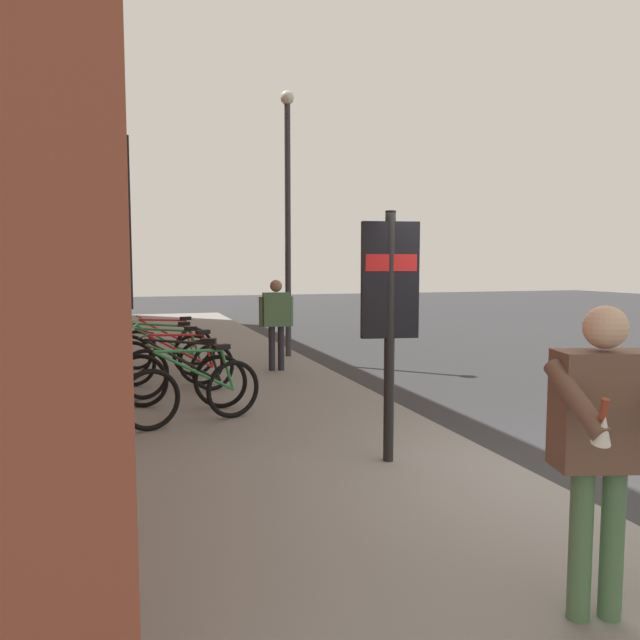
{
  "coord_description": "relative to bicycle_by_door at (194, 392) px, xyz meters",
  "views": [
    {
      "loc": [
        -4.43,
        3.52,
        2.01
      ],
      "look_at": [
        2.86,
        1.19,
        1.32
      ],
      "focal_mm": 34.36,
      "sensor_mm": 36.0,
      "label": 1
    }
  ],
  "objects": [
    {
      "name": "tourist_with_hotdogs",
      "position": [
        -4.76,
        -1.6,
        0.65
      ],
      "size": [
        0.67,
        0.66,
        1.69
      ],
      "color": "#4C724C",
      "rests_on": "sidewalk_pavement"
    },
    {
      "name": "street_lamp",
      "position": [
        4.97,
        -2.47,
        2.79
      ],
      "size": [
        0.28,
        0.28,
        5.39
      ],
      "color": "#333338",
      "rests_on": "sidewalk_pavement"
    },
    {
      "name": "transit_info_sign",
      "position": [
        -1.97,
        -1.64,
        1.21
      ],
      "size": [
        0.17,
        0.56,
        2.4
      ],
      "color": "black",
      "rests_on": "sidewalk_pavement"
    },
    {
      "name": "bicycle_leaning_wall",
      "position": [
        2.49,
        0.14,
        0.0
      ],
      "size": [
        0.5,
        1.75,
        0.97
      ],
      "color": "black",
      "rests_on": "sidewalk_pavement"
    },
    {
      "name": "bicycle_under_window",
      "position": [
        4.26,
        0.05,
        0.0
      ],
      "size": [
        0.48,
        1.76,
        0.97
      ],
      "color": "black",
      "rests_on": "sidewalk_pavement"
    },
    {
      "name": "bicycle_far_end",
      "position": [
        0.89,
        0.07,
        0.0
      ],
      "size": [
        0.72,
        1.68,
        0.97
      ],
      "color": "black",
      "rests_on": "sidewalk_pavement"
    },
    {
      "name": "bicycle_beside_lamp",
      "position": [
        3.33,
        0.17,
        0.0
      ],
      "size": [
        0.53,
        1.75,
        0.97
      ],
      "color": "black",
      "rests_on": "sidewalk_pavement"
    },
    {
      "name": "bicycle_end_of_row",
      "position": [
        1.74,
        0.01,
        0.0
      ],
      "size": [
        0.68,
        1.7,
        0.97
      ],
      "color": "black",
      "rests_on": "sidewalk_pavement"
    },
    {
      "name": "pedestrian_crossing_street",
      "position": [
        3.34,
        -1.82,
        0.61
      ],
      "size": [
        0.27,
        0.62,
        1.63
      ],
      "color": "#26262D",
      "rests_on": "sidewalk_pavement"
    },
    {
      "name": "sidewalk_pavement",
      "position": [
        5.15,
        -1.02,
        -0.45
      ],
      "size": [
        24.0,
        3.5,
        0.12
      ],
      "primitive_type": "cube",
      "color": "gray",
      "rests_on": "ground"
    },
    {
      "name": "bicycle_by_door",
      "position": [
        0.0,
        0.0,
        0.0
      ],
      "size": [
        0.67,
        1.71,
        0.97
      ],
      "color": "black",
      "rests_on": "sidewalk_pavement"
    },
    {
      "name": "station_facade",
      "position": [
        6.14,
        1.03,
        3.82
      ],
      "size": [
        22.0,
        0.65,
        8.67
      ],
      "color": "brown",
      "rests_on": "ground"
    },
    {
      "name": "ground",
      "position": [
        3.15,
        -3.77,
        -0.51
      ],
      "size": [
        60.0,
        60.0,
        0.0
      ],
      "primitive_type": "plane",
      "color": "#2D2D30"
    }
  ]
}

